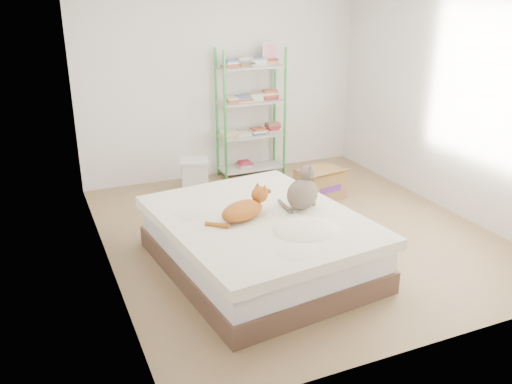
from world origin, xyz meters
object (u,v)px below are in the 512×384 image
orange_cat (242,208)px  grey_cat (303,188)px  shelf_unit (251,109)px  bed (259,242)px  cardboard_box (320,184)px  white_bin (194,175)px

orange_cat → grey_cat: grey_cat is taller
shelf_unit → bed: bearing=-111.4°
grey_cat → orange_cat: bearing=61.4°
orange_cat → shelf_unit: size_ratio=0.30×
bed → orange_cat: (-0.17, -0.01, 0.36)m
cardboard_box → grey_cat: bearing=-135.0°
bed → white_bin: bearing=81.9°
bed → cardboard_box: bearing=36.8°
bed → cardboard_box: size_ratio=3.84×
orange_cat → cardboard_box: (1.54, 1.31, -0.44)m
bed → shelf_unit: shelf_unit is taller
bed → shelf_unit: (0.96, 2.44, 0.65)m
bed → grey_cat: 0.63m
grey_cat → white_bin: grey_cat is taller
bed → orange_cat: size_ratio=4.23×
shelf_unit → white_bin: size_ratio=4.27×
white_bin → grey_cat: bearing=-80.1°
cardboard_box → white_bin: size_ratio=1.39×
shelf_unit → white_bin: 1.17m
shelf_unit → cardboard_box: size_ratio=3.07×
white_bin → shelf_unit: bearing=17.7°
orange_cat → white_bin: orange_cat is taller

